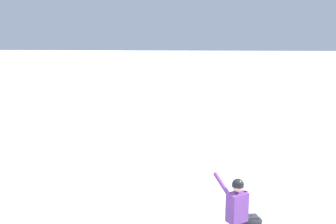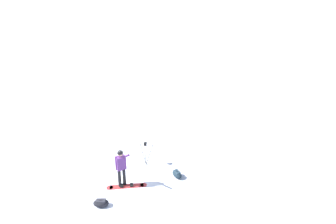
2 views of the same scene
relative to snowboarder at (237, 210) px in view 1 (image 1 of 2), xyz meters
name	(u,v)px [view 1 (image 1 of 2)]	position (x,y,z in m)	size (l,w,h in m)	color
snowboarder	(237,210)	(0.00, 0.00, 0.00)	(0.74, 0.57, 1.81)	black
gear_bag_large	(250,221)	(0.47, 1.42, -0.95)	(0.68, 0.50, 0.29)	black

